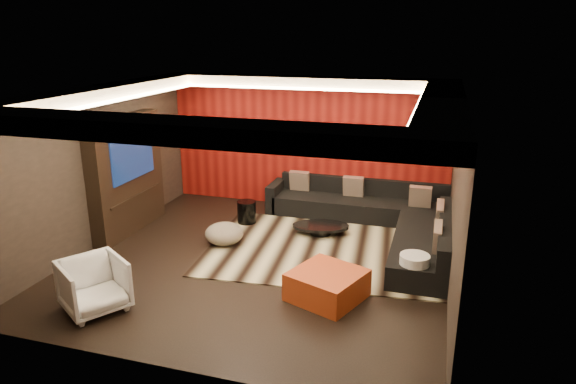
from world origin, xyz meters
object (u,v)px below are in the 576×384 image
(coffee_table, at_px, (321,229))
(sectional_sofa, at_px, (380,219))
(white_side_table, at_px, (414,272))
(armchair, at_px, (94,286))
(orange_ottoman, at_px, (327,285))
(drum_stool, at_px, (247,212))

(coffee_table, height_order, sectional_sofa, sectional_sofa)
(white_side_table, distance_m, armchair, 4.53)
(white_side_table, relative_size, sectional_sofa, 0.15)
(orange_ottoman, bearing_deg, white_side_table, 28.70)
(drum_stool, relative_size, sectional_sofa, 0.12)
(coffee_table, height_order, armchair, armchair)
(orange_ottoman, xyz_separation_m, sectional_sofa, (0.40, 2.77, 0.06))
(armchair, height_order, sectional_sofa, sectional_sofa)
(white_side_table, bearing_deg, sectional_sofa, 109.74)
(orange_ottoman, relative_size, sectional_sofa, 0.25)
(sectional_sofa, bearing_deg, white_side_table, -70.26)
(armchair, distance_m, sectional_sofa, 5.23)
(drum_stool, xyz_separation_m, white_side_table, (3.35, -1.84, 0.03))
(white_side_table, bearing_deg, orange_ottoman, -151.30)
(sectional_sofa, bearing_deg, orange_ottoman, -98.15)
(orange_ottoman, xyz_separation_m, armchair, (-2.97, -1.23, 0.16))
(coffee_table, xyz_separation_m, armchair, (-2.33, -3.54, 0.26))
(drum_stool, relative_size, white_side_table, 0.80)
(white_side_table, distance_m, sectional_sofa, 2.27)
(coffee_table, distance_m, white_side_table, 2.46)
(coffee_table, height_order, orange_ottoman, orange_ottoman)
(orange_ottoman, bearing_deg, sectional_sofa, 81.85)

